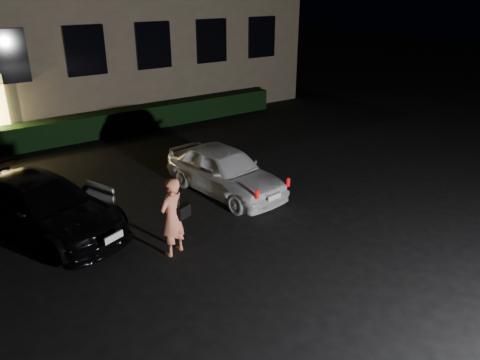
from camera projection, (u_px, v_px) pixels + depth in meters
ground at (291, 266)px, 9.20m from camera, size 80.00×80.00×0.00m
hedge at (99, 125)px, 16.91m from camera, size 15.00×0.70×0.85m
sedan at (43, 206)px, 10.28m from camera, size 3.16×4.68×1.26m
hatch at (225, 170)px, 12.24m from camera, size 1.89×3.84×1.26m
man at (173, 217)px, 9.34m from camera, size 0.77×0.59×1.66m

